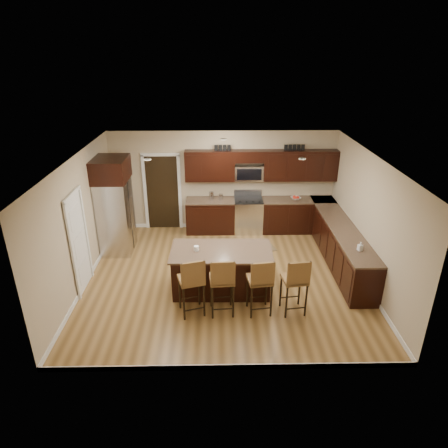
{
  "coord_description": "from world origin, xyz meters",
  "views": [
    {
      "loc": [
        -0.16,
        -7.57,
        4.68
      ],
      "look_at": [
        -0.02,
        0.4,
        1.12
      ],
      "focal_mm": 32.0,
      "sensor_mm": 36.0,
      "label": 1
    }
  ],
  "objects_px": {
    "stool_left": "(192,280)",
    "refrigerator": "(115,205)",
    "island": "(221,271)",
    "stool_extra": "(296,280)",
    "stool_mid": "(222,280)",
    "stool_right": "(261,280)",
    "range": "(248,215)"
  },
  "relations": [
    {
      "from": "stool_mid",
      "to": "island",
      "type": "bearing_deg",
      "value": 86.36
    },
    {
      "from": "stool_mid",
      "to": "stool_right",
      "type": "relative_size",
      "value": 1.02
    },
    {
      "from": "stool_mid",
      "to": "stool_extra",
      "type": "xyz_separation_m",
      "value": [
        1.36,
        0.0,
        -0.02
      ]
    },
    {
      "from": "range",
      "to": "refrigerator",
      "type": "height_order",
      "value": "refrigerator"
    },
    {
      "from": "range",
      "to": "island",
      "type": "height_order",
      "value": "range"
    },
    {
      "from": "stool_right",
      "to": "stool_extra",
      "type": "relative_size",
      "value": 1.0
    },
    {
      "from": "refrigerator",
      "to": "stool_extra",
      "type": "distance_m",
      "value": 4.75
    },
    {
      "from": "stool_mid",
      "to": "stool_extra",
      "type": "relative_size",
      "value": 1.02
    },
    {
      "from": "stool_left",
      "to": "stool_right",
      "type": "bearing_deg",
      "value": -16.44
    },
    {
      "from": "range",
      "to": "stool_extra",
      "type": "height_order",
      "value": "stool_extra"
    },
    {
      "from": "island",
      "to": "stool_extra",
      "type": "xyz_separation_m",
      "value": [
        1.37,
        -0.85,
        0.3
      ]
    },
    {
      "from": "range",
      "to": "stool_left",
      "type": "relative_size",
      "value": 0.92
    },
    {
      "from": "stool_extra",
      "to": "stool_left",
      "type": "bearing_deg",
      "value": 172.13
    },
    {
      "from": "range",
      "to": "refrigerator",
      "type": "xyz_separation_m",
      "value": [
        -3.3,
        -1.07,
        0.73
      ]
    },
    {
      "from": "refrigerator",
      "to": "stool_right",
      "type": "bearing_deg",
      "value": -39.49
    },
    {
      "from": "island",
      "to": "stool_right",
      "type": "distance_m",
      "value": 1.15
    },
    {
      "from": "island",
      "to": "stool_mid",
      "type": "xyz_separation_m",
      "value": [
        0.01,
        -0.85,
        0.32
      ]
    },
    {
      "from": "stool_left",
      "to": "stool_extra",
      "type": "relative_size",
      "value": 1.02
    },
    {
      "from": "range",
      "to": "stool_extra",
      "type": "bearing_deg",
      "value": -80.94
    },
    {
      "from": "stool_left",
      "to": "island",
      "type": "bearing_deg",
      "value": 40.63
    },
    {
      "from": "island",
      "to": "refrigerator",
      "type": "xyz_separation_m",
      "value": [
        -2.53,
        1.83,
        0.78
      ]
    },
    {
      "from": "stool_mid",
      "to": "refrigerator",
      "type": "bearing_deg",
      "value": 129.38
    },
    {
      "from": "stool_left",
      "to": "refrigerator",
      "type": "relative_size",
      "value": 0.51
    },
    {
      "from": "stool_left",
      "to": "refrigerator",
      "type": "bearing_deg",
      "value": 110.12
    },
    {
      "from": "island",
      "to": "refrigerator",
      "type": "distance_m",
      "value": 3.22
    },
    {
      "from": "island",
      "to": "refrigerator",
      "type": "relative_size",
      "value": 0.88
    },
    {
      "from": "range",
      "to": "stool_extra",
      "type": "distance_m",
      "value": 3.8
    },
    {
      "from": "range",
      "to": "island",
      "type": "relative_size",
      "value": 0.54
    },
    {
      "from": "refrigerator",
      "to": "stool_left",
      "type": "bearing_deg",
      "value": -53.47
    },
    {
      "from": "stool_mid",
      "to": "range",
      "type": "bearing_deg",
      "value": 74.44
    },
    {
      "from": "stool_mid",
      "to": "stool_right",
      "type": "height_order",
      "value": "stool_mid"
    },
    {
      "from": "range",
      "to": "stool_left",
      "type": "bearing_deg",
      "value": -109.39
    }
  ]
}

